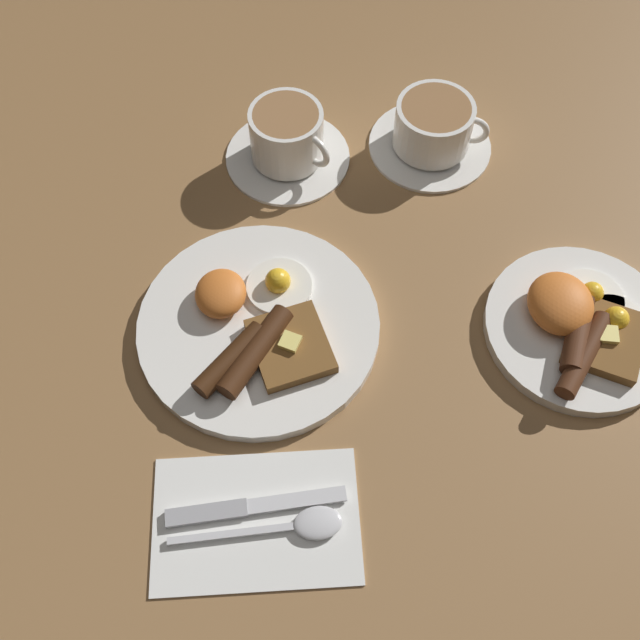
{
  "coord_description": "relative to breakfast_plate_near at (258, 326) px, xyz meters",
  "views": [
    {
      "loc": [
        0.4,
        0.07,
        0.72
      ],
      "look_at": [
        0.0,
        0.07,
        0.03
      ],
      "focal_mm": 42.0,
      "sensor_mm": 36.0,
      "label": 1
    }
  ],
  "objects": [
    {
      "name": "breakfast_plate_far",
      "position": [
        -0.0,
        0.35,
        0.0
      ],
      "size": [
        0.21,
        0.21,
        0.05
      ],
      "color": "white",
      "rests_on": "ground_plane"
    },
    {
      "name": "napkin",
      "position": [
        0.21,
        0.01,
        -0.01
      ],
      "size": [
        0.15,
        0.21,
        0.01
      ],
      "primitive_type": "cube",
      "rotation": [
        0.0,
        0.0,
        0.06
      ],
      "color": "white",
      "rests_on": "ground_plane"
    },
    {
      "name": "teacup_near",
      "position": [
        -0.25,
        0.03,
        0.02
      ],
      "size": [
        0.16,
        0.16,
        0.08
      ],
      "color": "white",
      "rests_on": "ground_plane"
    },
    {
      "name": "teacup_far",
      "position": [
        -0.27,
        0.21,
        0.02
      ],
      "size": [
        0.16,
        0.16,
        0.07
      ],
      "color": "white",
      "rests_on": "ground_plane"
    },
    {
      "name": "ground_plane",
      "position": [
        -0.0,
        0.0,
        -0.01
      ],
      "size": [
        3.0,
        3.0,
        0.0
      ],
      "primitive_type": "plane",
      "color": "olive"
    },
    {
      "name": "spoon",
      "position": [
        0.22,
        0.05,
        -0.0
      ],
      "size": [
        0.04,
        0.17,
        0.01
      ],
      "rotation": [
        0.0,
        0.0,
        1.7
      ],
      "color": "silver",
      "rests_on": "napkin"
    },
    {
      "name": "knife",
      "position": [
        0.2,
        -0.0,
        -0.01
      ],
      "size": [
        0.04,
        0.18,
        0.01
      ],
      "rotation": [
        0.0,
        0.0,
        1.72
      ],
      "color": "silver",
      "rests_on": "napkin"
    },
    {
      "name": "breakfast_plate_near",
      "position": [
        0.0,
        0.0,
        0.0
      ],
      "size": [
        0.27,
        0.27,
        0.04
      ],
      "color": "white",
      "rests_on": "ground_plane"
    }
  ]
}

